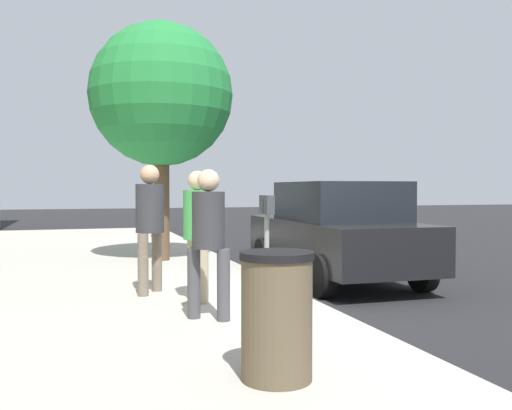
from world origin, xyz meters
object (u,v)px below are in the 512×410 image
Objects in this scene: pedestrian_bystander at (208,232)px; traffic_signal at (162,156)px; parking_officer at (150,217)px; trash_bin at (277,315)px; pedestrian_at_meter at (198,225)px; parking_meter at (267,223)px; parked_sedan_near at (336,231)px; street_tree at (161,96)px.

pedestrian_bystander is 0.48× the size of traffic_signal.
parking_officer is 1.82× the size of trash_bin.
pedestrian_at_meter is 0.91m from parking_officer.
traffic_signal is at bearing 75.91° from pedestrian_at_meter.
trash_bin is at bearing -139.80° from pedestrian_bystander.
parking_meter is 3.48m from trash_bin.
traffic_signal reaches higher than pedestrian_bystander.
parking_officer is at bearing 7.27° from trash_bin.
pedestrian_bystander is 9.86m from traffic_signal.
pedestrian_bystander reaches higher than trash_bin.
parked_sedan_near is at bearing -7.60° from pedestrian_bystander.
pedestrian_at_meter is 1.10m from pedestrian_bystander.
parking_meter is 2.56m from parked_sedan_near.
street_tree is at bearing 35.97° from pedestrian_bystander.
parking_meter is 0.39× the size of traffic_signal.
parked_sedan_near is at bearing 22.29° from pedestrian_at_meter.
traffic_signal is at bearing 33.55° from pedestrian_bystander.
street_tree reaches higher than parking_officer.
parked_sedan_near reaches higher than parking_meter.
pedestrian_bystander is 1.88m from parking_officer.
parked_sedan_near is 5.79m from trash_bin.
parking_officer is 0.37× the size of street_tree.
trash_bin is (-2.15, -0.06, -0.50)m from pedestrian_bystander.
street_tree is 1.37× the size of traffic_signal.
parking_officer is (0.68, 1.53, 0.08)m from parking_meter.
parked_sedan_near is at bearing -162.83° from traffic_signal.
pedestrian_at_meter is 1.72× the size of trash_bin.
pedestrian_at_meter is 3.38m from parked_sedan_near.
pedestrian_at_meter is at bearing 121.40° from parked_sedan_near.
parking_officer is 8.11m from traffic_signal.
parking_meter is 0.99m from pedestrian_at_meter.
traffic_signal is (7.90, -1.29, 1.33)m from parking_officer.
trash_bin is (-3.25, 0.04, -0.51)m from pedestrian_at_meter.
pedestrian_at_meter is 5.07m from street_tree.
traffic_signal is (8.58, 0.24, 1.41)m from parking_meter.
street_tree is (3.73, -0.69, 2.34)m from parking_officer.
trash_bin is (-3.29, 1.03, -0.51)m from parking_meter.
street_tree is at bearing -1.40° from trash_bin.
traffic_signal is (4.17, -0.60, -1.01)m from street_tree.
parking_meter is 0.82× the size of pedestrian_bystander.
parking_meter is 1.40× the size of trash_bin.
street_tree is at bearing 115.23° from parking_officer.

